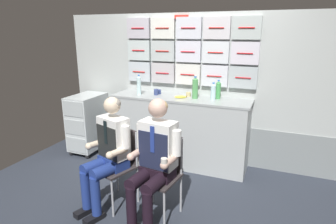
{
  "coord_description": "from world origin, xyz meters",
  "views": [
    {
      "loc": [
        1.17,
        -2.63,
        1.9
      ],
      "look_at": [
        0.06,
        0.13,
        1.06
      ],
      "focal_mm": 30.63,
      "sensor_mm": 36.0,
      "label": 1
    }
  ],
  "objects_px": {
    "service_trolley": "(88,122)",
    "paper_cup_tan": "(159,92)",
    "folding_chair_right": "(162,167)",
    "water_bottle_clear": "(139,85)",
    "crew_member_right": "(154,157)",
    "snack_banana": "(181,97)",
    "folding_chair_left": "(120,158)",
    "crew_member_left": "(108,150)"
  },
  "relations": [
    {
      "from": "service_trolley",
      "to": "paper_cup_tan",
      "type": "xyz_separation_m",
      "value": [
        1.15,
        0.23,
        0.54
      ]
    },
    {
      "from": "service_trolley",
      "to": "folding_chair_left",
      "type": "height_order",
      "value": "service_trolley"
    },
    {
      "from": "folding_chair_left",
      "to": "folding_chair_right",
      "type": "height_order",
      "value": "same"
    },
    {
      "from": "paper_cup_tan",
      "to": "water_bottle_clear",
      "type": "bearing_deg",
      "value": -151.67
    },
    {
      "from": "service_trolley",
      "to": "paper_cup_tan",
      "type": "bearing_deg",
      "value": 11.13
    },
    {
      "from": "service_trolley",
      "to": "folding_chair_right",
      "type": "distance_m",
      "value": 2.06
    },
    {
      "from": "folding_chair_left",
      "to": "paper_cup_tan",
      "type": "distance_m",
      "value": 1.37
    },
    {
      "from": "service_trolley",
      "to": "crew_member_right",
      "type": "bearing_deg",
      "value": -35.29
    },
    {
      "from": "water_bottle_clear",
      "to": "snack_banana",
      "type": "height_order",
      "value": "water_bottle_clear"
    },
    {
      "from": "service_trolley",
      "to": "crew_member_left",
      "type": "distance_m",
      "value": 1.69
    },
    {
      "from": "crew_member_right",
      "to": "paper_cup_tan",
      "type": "relative_size",
      "value": 19.88
    },
    {
      "from": "folding_chair_right",
      "to": "service_trolley",
      "type": "bearing_deg",
      "value": 148.65
    },
    {
      "from": "folding_chair_left",
      "to": "water_bottle_clear",
      "type": "xyz_separation_m",
      "value": [
        -0.34,
        1.13,
        0.61
      ]
    },
    {
      "from": "folding_chair_right",
      "to": "folding_chair_left",
      "type": "bearing_deg",
      "value": 176.77
    },
    {
      "from": "service_trolley",
      "to": "crew_member_right",
      "type": "distance_m",
      "value": 2.14
    },
    {
      "from": "paper_cup_tan",
      "to": "snack_banana",
      "type": "height_order",
      "value": "paper_cup_tan"
    },
    {
      "from": "crew_member_right",
      "to": "snack_banana",
      "type": "relative_size",
      "value": 7.42
    },
    {
      "from": "crew_member_left",
      "to": "water_bottle_clear",
      "type": "relative_size",
      "value": 4.26
    },
    {
      "from": "crew_member_left",
      "to": "water_bottle_clear",
      "type": "xyz_separation_m",
      "value": [
        -0.28,
        1.28,
        0.46
      ]
    },
    {
      "from": "service_trolley",
      "to": "crew_member_right",
      "type": "relative_size",
      "value": 0.73
    },
    {
      "from": "paper_cup_tan",
      "to": "service_trolley",
      "type": "bearing_deg",
      "value": -168.87
    },
    {
      "from": "water_bottle_clear",
      "to": "snack_banana",
      "type": "relative_size",
      "value": 1.69
    },
    {
      "from": "service_trolley",
      "to": "paper_cup_tan",
      "type": "height_order",
      "value": "paper_cup_tan"
    },
    {
      "from": "folding_chair_right",
      "to": "crew_member_right",
      "type": "bearing_deg",
      "value": -96.81
    },
    {
      "from": "paper_cup_tan",
      "to": "snack_banana",
      "type": "relative_size",
      "value": 0.37
    },
    {
      "from": "folding_chair_left",
      "to": "paper_cup_tan",
      "type": "relative_size",
      "value": 13.31
    },
    {
      "from": "paper_cup_tan",
      "to": "snack_banana",
      "type": "distance_m",
      "value": 0.42
    },
    {
      "from": "crew_member_left",
      "to": "folding_chair_right",
      "type": "xyz_separation_m",
      "value": [
        0.58,
        0.12,
        -0.15
      ]
    },
    {
      "from": "crew_member_right",
      "to": "snack_banana",
      "type": "xyz_separation_m",
      "value": [
        -0.19,
        1.31,
        0.31
      ]
    },
    {
      "from": "service_trolley",
      "to": "paper_cup_tan",
      "type": "relative_size",
      "value": 14.46
    },
    {
      "from": "service_trolley",
      "to": "folding_chair_left",
      "type": "relative_size",
      "value": 1.09
    },
    {
      "from": "crew_member_right",
      "to": "paper_cup_tan",
      "type": "xyz_separation_m",
      "value": [
        -0.58,
        1.46,
        0.33
      ]
    },
    {
      "from": "folding_chair_right",
      "to": "water_bottle_clear",
      "type": "distance_m",
      "value": 1.57
    },
    {
      "from": "folding_chair_right",
      "to": "water_bottle_clear",
      "type": "xyz_separation_m",
      "value": [
        -0.86,
        1.16,
        0.61
      ]
    },
    {
      "from": "crew_member_left",
      "to": "crew_member_right",
      "type": "height_order",
      "value": "crew_member_right"
    },
    {
      "from": "water_bottle_clear",
      "to": "folding_chair_right",
      "type": "bearing_deg",
      "value": -53.38
    },
    {
      "from": "crew_member_left",
      "to": "snack_banana",
      "type": "xyz_separation_m",
      "value": [
        0.36,
        1.28,
        0.34
      ]
    },
    {
      "from": "folding_chair_left",
      "to": "crew_member_left",
      "type": "relative_size",
      "value": 0.69
    },
    {
      "from": "service_trolley",
      "to": "crew_member_left",
      "type": "height_order",
      "value": "crew_member_left"
    },
    {
      "from": "crew_member_right",
      "to": "snack_banana",
      "type": "distance_m",
      "value": 1.36
    },
    {
      "from": "crew_member_left",
      "to": "folding_chair_left",
      "type": "bearing_deg",
      "value": 71.11
    },
    {
      "from": "water_bottle_clear",
      "to": "paper_cup_tan",
      "type": "relative_size",
      "value": 4.52
    }
  ]
}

